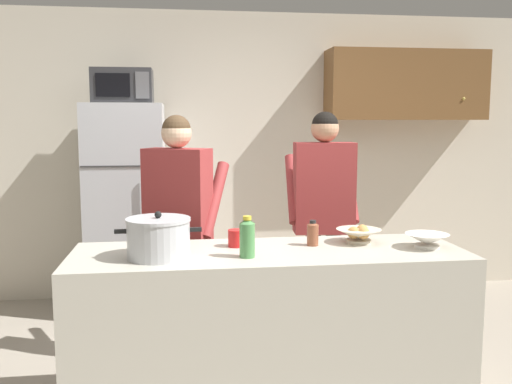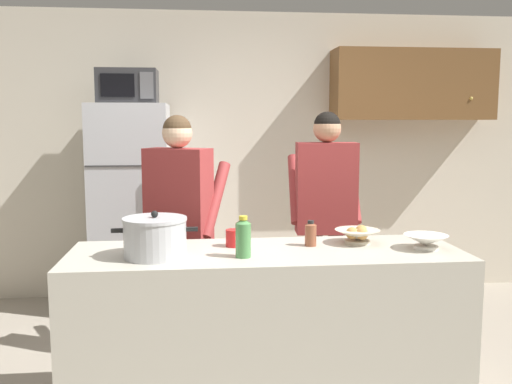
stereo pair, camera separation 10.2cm
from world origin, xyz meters
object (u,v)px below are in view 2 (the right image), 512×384
(cooking_pot, at_px, (155,237))
(empty_bowl, at_px, (426,241))
(refrigerator, at_px, (132,208))
(person_near_pot, at_px, (179,211))
(bread_bowl, at_px, (358,235))
(microwave, at_px, (128,87))
(person_by_sink, at_px, (326,200))
(bottle_near_edge, at_px, (243,237))
(coffee_mug, at_px, (234,238))
(bottle_mid_counter, at_px, (311,233))

(cooking_pot, height_order, empty_bowl, cooking_pot)
(refrigerator, relative_size, person_near_pot, 1.06)
(person_near_pot, height_order, bread_bowl, person_near_pot)
(microwave, bearing_deg, empty_bowl, -46.35)
(person_near_pot, bearing_deg, bread_bowl, -29.97)
(person_by_sink, relative_size, bottle_near_edge, 7.84)
(bottle_near_edge, bearing_deg, empty_bowl, 4.26)
(empty_bowl, bearing_deg, coffee_mug, 170.33)
(empty_bowl, bearing_deg, refrigerator, 133.32)
(coffee_mug, relative_size, bottle_near_edge, 0.61)
(refrigerator, height_order, person_by_sink, refrigerator)
(person_near_pot, relative_size, person_by_sink, 0.98)
(cooking_pot, distance_m, bread_bowl, 1.14)
(empty_bowl, distance_m, bottle_mid_counter, 0.63)
(microwave, xyz_separation_m, bottle_near_edge, (0.79, -1.96, -0.87))
(person_near_pot, xyz_separation_m, empty_bowl, (1.36, -0.77, -0.07))
(cooking_pot, relative_size, coffee_mug, 3.35)
(person_by_sink, xyz_separation_m, bottle_near_edge, (-0.68, -1.09, -0.03))
(person_by_sink, xyz_separation_m, bread_bowl, (-0.01, -0.83, -0.08))
(coffee_mug, xyz_separation_m, empty_bowl, (1.03, -0.18, -0.00))
(microwave, relative_size, empty_bowl, 2.00)
(cooking_pot, distance_m, empty_bowl, 1.45)
(bottle_mid_counter, bearing_deg, coffee_mug, 176.07)
(refrigerator, relative_size, bread_bowl, 6.81)
(cooking_pot, bearing_deg, bottle_mid_counter, 11.51)
(microwave, height_order, bottle_near_edge, microwave)
(refrigerator, distance_m, person_near_pot, 1.23)
(refrigerator, relative_size, bottle_near_edge, 8.19)
(cooking_pot, relative_size, bottle_mid_counter, 3.04)
(refrigerator, bearing_deg, bread_bowl, -49.68)
(person_near_pot, distance_m, bread_bowl, 1.19)
(cooking_pot, height_order, bottle_near_edge, cooking_pot)
(bottle_near_edge, bearing_deg, bread_bowl, 20.51)
(person_near_pot, relative_size, empty_bowl, 6.89)
(refrigerator, bearing_deg, empty_bowl, -46.68)
(refrigerator, distance_m, coffee_mug, 1.89)
(person_by_sink, bearing_deg, microwave, 149.41)
(person_by_sink, xyz_separation_m, empty_bowl, (0.32, -1.01, -0.09))
(refrigerator, relative_size, empty_bowl, 7.32)
(refrigerator, xyz_separation_m, person_by_sink, (1.47, -0.89, 0.18))
(bread_bowl, xyz_separation_m, bottle_mid_counter, (-0.28, -0.03, 0.02))
(bread_bowl, xyz_separation_m, empty_bowl, (0.33, -0.18, -0.00))
(person_near_pot, relative_size, bread_bowl, 6.41)
(refrigerator, height_order, empty_bowl, refrigerator)
(cooking_pot, bearing_deg, coffee_mug, 25.61)
(microwave, distance_m, coffee_mug, 2.09)
(person_by_sink, bearing_deg, cooking_pot, -137.50)
(coffee_mug, bearing_deg, bottle_near_edge, -83.39)
(bottle_near_edge, bearing_deg, bottle_mid_counter, 29.25)
(microwave, xyz_separation_m, person_by_sink, (1.47, -0.87, -0.84))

